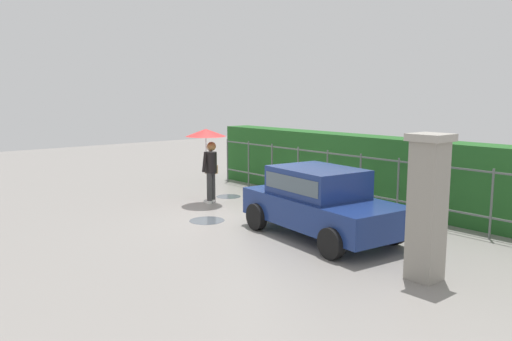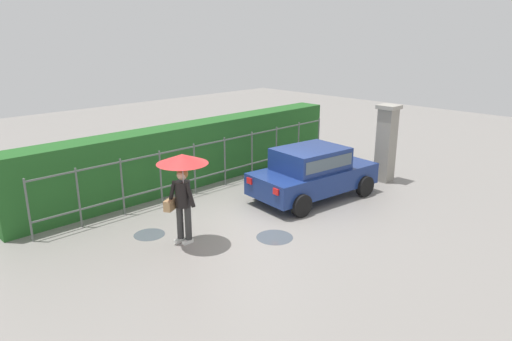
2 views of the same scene
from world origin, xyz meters
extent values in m
plane|color=gray|center=(0.00, 0.00, 0.00)|extent=(40.00, 40.00, 0.00)
cube|color=navy|center=(2.00, 0.17, 0.58)|extent=(3.86, 2.05, 0.60)
cube|color=navy|center=(1.85, 0.18, 1.18)|extent=(2.05, 1.65, 0.60)
cube|color=#4C5B66|center=(1.85, 0.18, 1.20)|extent=(1.90, 1.65, 0.33)
cylinder|color=black|center=(3.34, 0.86, 0.30)|extent=(0.62, 0.25, 0.60)
cylinder|color=black|center=(3.15, -0.81, 0.30)|extent=(0.62, 0.25, 0.60)
cylinder|color=black|center=(0.85, 1.14, 0.30)|extent=(0.62, 0.25, 0.60)
cylinder|color=black|center=(0.66, -0.53, 0.30)|extent=(0.62, 0.25, 0.60)
cube|color=red|center=(0.21, 0.92, 0.73)|extent=(0.08, 0.21, 0.16)
cube|color=red|center=(0.09, -0.17, 0.73)|extent=(0.08, 0.21, 0.16)
cylinder|color=#333333|center=(-2.32, 0.27, 0.43)|extent=(0.15, 0.15, 0.86)
cylinder|color=#333333|center=(-2.41, 0.45, 0.43)|extent=(0.15, 0.15, 0.86)
cube|color=white|center=(-2.37, 0.24, 0.04)|extent=(0.26, 0.10, 0.08)
cube|color=white|center=(-2.46, 0.42, 0.04)|extent=(0.26, 0.10, 0.08)
cylinder|color=black|center=(-2.36, 0.36, 1.15)|extent=(0.34, 0.34, 0.58)
sphere|color=#DBAD89|center=(-2.36, 0.36, 1.58)|extent=(0.22, 0.22, 0.22)
sphere|color=olive|center=(-2.34, 0.37, 1.60)|extent=(0.25, 0.25, 0.25)
cylinder|color=black|center=(-2.33, 0.13, 1.18)|extent=(0.18, 0.24, 0.56)
cylinder|color=black|center=(-2.54, 0.52, 1.18)|extent=(0.18, 0.24, 0.56)
cylinder|color=#B2B2B7|center=(-2.41, 0.24, 1.50)|extent=(0.02, 0.02, 0.77)
cone|color=red|center=(-2.41, 0.24, 1.98)|extent=(1.11, 1.11, 0.21)
cube|color=tan|center=(-2.59, 0.53, 0.91)|extent=(0.38, 0.30, 0.24)
cube|color=gray|center=(4.84, -0.42, 1.15)|extent=(0.48, 0.48, 2.30)
cube|color=#9E998E|center=(4.84, -0.42, 2.36)|extent=(0.60, 0.60, 0.12)
cylinder|color=#59605B|center=(-4.82, 2.79, 0.75)|extent=(0.05, 0.05, 1.50)
cylinder|color=#59605B|center=(-3.67, 2.79, 0.75)|extent=(0.05, 0.05, 1.50)
cylinder|color=#59605B|center=(-2.51, 2.79, 0.75)|extent=(0.05, 0.05, 1.50)
cylinder|color=#59605B|center=(-1.36, 2.79, 0.75)|extent=(0.05, 0.05, 1.50)
cylinder|color=#59605B|center=(-0.21, 2.79, 0.75)|extent=(0.05, 0.05, 1.50)
cylinder|color=#59605B|center=(0.94, 2.79, 0.75)|extent=(0.05, 0.05, 1.50)
cylinder|color=#59605B|center=(2.10, 2.79, 0.75)|extent=(0.05, 0.05, 1.50)
cylinder|color=#59605B|center=(3.25, 2.79, 0.75)|extent=(0.05, 0.05, 1.50)
cylinder|color=#59605B|center=(4.40, 2.79, 0.75)|extent=(0.05, 0.05, 1.50)
cylinder|color=#59605B|center=(5.56, 2.79, 0.75)|extent=(0.05, 0.05, 1.50)
cube|color=#59605B|center=(0.37, 2.79, 1.42)|extent=(10.38, 0.03, 0.04)
cube|color=#59605B|center=(0.37, 2.79, 0.45)|extent=(10.38, 0.03, 0.04)
cube|color=#235B23|center=(0.37, 3.61, 0.95)|extent=(11.38, 0.90, 1.90)
cylinder|color=#4C545B|center=(-0.74, -0.91, 0.00)|extent=(0.86, 0.86, 0.00)
cylinder|color=#4C545B|center=(-2.74, 1.25, 0.00)|extent=(0.73, 0.73, 0.00)
camera|label=1|loc=(9.24, -7.76, 3.05)|focal=35.82mm
camera|label=2|loc=(-7.91, -7.59, 4.58)|focal=32.42mm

